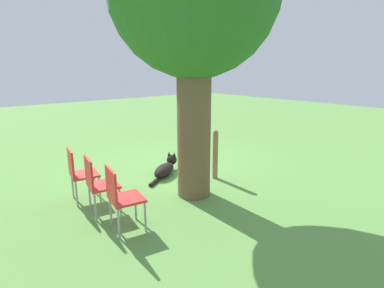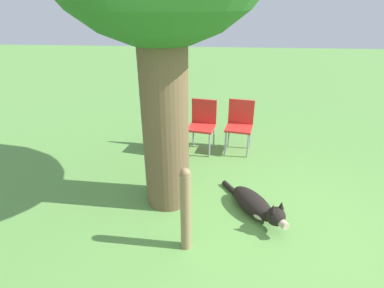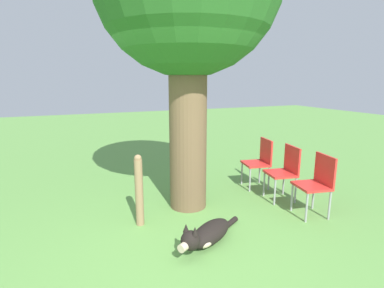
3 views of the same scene
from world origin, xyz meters
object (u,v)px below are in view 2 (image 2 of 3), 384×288
(dog, at_px, (257,206))
(red_chair_1, at_px, (202,122))
(fence_post, at_px, (186,210))
(red_chair_0, at_px, (240,122))
(red_chair_2, at_px, (165,121))

(dog, relative_size, red_chair_1, 1.25)
(fence_post, bearing_deg, red_chair_1, -1.04)
(dog, distance_m, red_chair_1, 1.98)
(dog, height_order, fence_post, fence_post)
(red_chair_0, relative_size, red_chair_2, 1.00)
(dog, xyz_separation_m, fence_post, (-0.62, 0.82, 0.37))
(dog, height_order, red_chair_2, red_chair_2)
(red_chair_1, bearing_deg, red_chair_0, 103.63)
(fence_post, bearing_deg, red_chair_2, 14.27)
(red_chair_0, bearing_deg, red_chair_2, -76.37)
(red_chair_2, bearing_deg, dog, 49.72)
(red_chair_0, distance_m, red_chair_1, 0.65)
(dog, xyz_separation_m, red_chair_1, (1.78, 0.77, 0.39))
(red_chair_0, relative_size, red_chair_1, 1.00)
(red_chair_0, height_order, red_chair_2, same)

